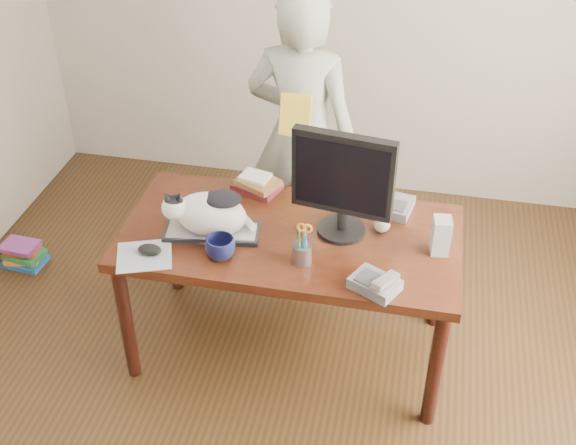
# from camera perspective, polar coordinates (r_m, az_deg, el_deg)

# --- Properties ---
(room) EXTENTS (4.50, 4.50, 4.50)m
(room) POSITION_cam_1_polar(r_m,az_deg,el_deg) (2.58, -2.49, 1.92)
(room) COLOR black
(room) RESTS_ON ground
(desk) EXTENTS (1.60, 0.80, 0.75)m
(desk) POSITION_cam_1_polar(r_m,az_deg,el_deg) (3.56, 0.42, -2.03)
(desk) COLOR black
(desk) RESTS_ON ground
(keyboard) EXTENTS (0.47, 0.23, 0.03)m
(keyboard) POSITION_cam_1_polar(r_m,az_deg,el_deg) (3.41, -6.03, -0.77)
(keyboard) COLOR black
(keyboard) RESTS_ON desk
(cat) EXTENTS (0.44, 0.27, 0.25)m
(cat) POSITION_cam_1_polar(r_m,az_deg,el_deg) (3.34, -6.39, 0.80)
(cat) COLOR white
(cat) RESTS_ON keyboard
(monitor) EXTENTS (0.47, 0.26, 0.53)m
(monitor) POSITION_cam_1_polar(r_m,az_deg,el_deg) (3.24, 4.35, 3.36)
(monitor) COLOR black
(monitor) RESTS_ON desk
(pen_cup) EXTENTS (0.09, 0.09, 0.22)m
(pen_cup) POSITION_cam_1_polar(r_m,az_deg,el_deg) (3.20, 1.13, -2.31)
(pen_cup) COLOR gray
(pen_cup) RESTS_ON desk
(mousepad) EXTENTS (0.31, 0.29, 0.01)m
(mousepad) POSITION_cam_1_polar(r_m,az_deg,el_deg) (3.33, -11.29, -2.59)
(mousepad) COLOR #B3B9C0
(mousepad) RESTS_ON desk
(mouse) EXTENTS (0.13, 0.10, 0.04)m
(mouse) POSITION_cam_1_polar(r_m,az_deg,el_deg) (3.33, -10.89, -2.13)
(mouse) COLOR black
(mouse) RESTS_ON mousepad
(coffee_mug) EXTENTS (0.19, 0.19, 0.11)m
(coffee_mug) POSITION_cam_1_polar(r_m,az_deg,el_deg) (3.25, -5.37, -2.02)
(coffee_mug) COLOR #0D1137
(coffee_mug) RESTS_ON desk
(phone) EXTENTS (0.24, 0.22, 0.09)m
(phone) POSITION_cam_1_polar(r_m,az_deg,el_deg) (3.10, 6.96, -4.80)
(phone) COLOR #5A5A5E
(phone) RESTS_ON desk
(speaker) EXTENTS (0.09, 0.10, 0.18)m
(speaker) POSITION_cam_1_polar(r_m,az_deg,el_deg) (3.31, 11.99, -1.02)
(speaker) COLOR gray
(speaker) RESTS_ON desk
(baseball) EXTENTS (0.08, 0.08, 0.08)m
(baseball) POSITION_cam_1_polar(r_m,az_deg,el_deg) (3.43, 7.44, -0.16)
(baseball) COLOR white
(baseball) RESTS_ON desk
(book_stack) EXTENTS (0.27, 0.24, 0.08)m
(book_stack) POSITION_cam_1_polar(r_m,az_deg,el_deg) (3.69, -2.44, 3.07)
(book_stack) COLOR #4C141A
(book_stack) RESTS_ON desk
(calculator) EXTENTS (0.17, 0.21, 0.06)m
(calculator) POSITION_cam_1_polar(r_m,az_deg,el_deg) (3.58, 8.60, 1.23)
(calculator) COLOR #5A5A5E
(calculator) RESTS_ON desk
(person) EXTENTS (0.65, 0.46, 1.68)m
(person) POSITION_cam_1_polar(r_m,az_deg,el_deg) (4.02, 1.06, 6.94)
(person) COLOR beige
(person) RESTS_ON ground
(held_book) EXTENTS (0.17, 0.11, 0.22)m
(held_book) POSITION_cam_1_polar(r_m,az_deg,el_deg) (3.77, 0.60, 8.48)
(held_book) COLOR yellow
(held_book) RESTS_ON person
(book_pile_b) EXTENTS (0.26, 0.20, 0.15)m
(book_pile_b) POSITION_cam_1_polar(r_m,az_deg,el_deg) (4.65, -20.17, -2.35)
(book_pile_b) COLOR #1A559C
(book_pile_b) RESTS_ON ground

